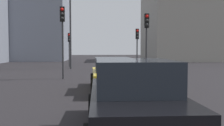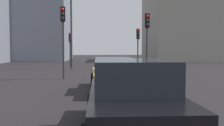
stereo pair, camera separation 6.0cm
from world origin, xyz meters
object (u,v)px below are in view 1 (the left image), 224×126
object	(u,v)px
traffic_light_near_left	(69,42)
traffic_light_near_right	(137,40)
car_yellow_lead	(112,74)
traffic_light_far_right	(62,27)
car_black_second	(133,99)
traffic_light_far_left	(147,32)
street_lamp_kerbside	(70,16)

from	to	relation	value
traffic_light_near_left	traffic_light_near_right	bearing A→B (deg)	50.55
car_yellow_lead	traffic_light_far_right	size ratio (longest dim) A/B	1.05
car_black_second	traffic_light_near_right	world-z (taller)	traffic_light_near_right
traffic_light_far_left	car_black_second	bearing A→B (deg)	-12.06
traffic_light_near_right	street_lamp_kerbside	distance (m)	6.66
car_yellow_lead	street_lamp_kerbside	size ratio (longest dim) A/B	0.54
traffic_light_near_right	traffic_light_far_left	distance (m)	5.94
car_yellow_lead	traffic_light_far_left	bearing A→B (deg)	-28.95
traffic_light_near_right	street_lamp_kerbside	world-z (taller)	street_lamp_kerbside
car_yellow_lead	street_lamp_kerbside	xyz separation A→B (m)	(12.51, 2.99, 4.24)
traffic_light_near_left	traffic_light_far_right	distance (m)	10.49
traffic_light_far_right	car_black_second	bearing A→B (deg)	15.95
car_yellow_lead	car_black_second	bearing A→B (deg)	179.34
traffic_light_far_left	traffic_light_far_right	bearing A→B (deg)	-84.98
car_yellow_lead	traffic_light_near_right	bearing A→B (deg)	-16.36
traffic_light_near_right	traffic_light_far_left	size ratio (longest dim) A/B	0.88
traffic_light_near_right	traffic_light_far_left	bearing A→B (deg)	-1.44
traffic_light_near_left	traffic_light_near_right	xyz separation A→B (m)	(-4.20, -6.33, 0.09)
car_yellow_lead	traffic_light_far_right	distance (m)	5.75
car_black_second	traffic_light_far_right	distance (m)	10.86
street_lamp_kerbside	car_black_second	bearing A→B (deg)	-170.69
traffic_light_near_left	street_lamp_kerbside	size ratio (longest dim) A/B	0.41
traffic_light_near_right	traffic_light_near_left	bearing A→B (deg)	-120.87
car_black_second	traffic_light_near_left	size ratio (longest dim) A/B	1.25
traffic_light_near_right	traffic_light_far_right	distance (m)	8.48
car_black_second	street_lamp_kerbside	size ratio (longest dim) A/B	0.51
car_yellow_lead	traffic_light_far_right	bearing A→B (deg)	30.86
car_yellow_lead	traffic_light_near_right	distance (m)	11.25
car_yellow_lead	car_black_second	size ratio (longest dim) A/B	1.06
traffic_light_far_right	street_lamp_kerbside	world-z (taller)	street_lamp_kerbside
street_lamp_kerbside	traffic_light_far_right	bearing A→B (deg)	-178.16
car_yellow_lead	street_lamp_kerbside	world-z (taller)	street_lamp_kerbside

